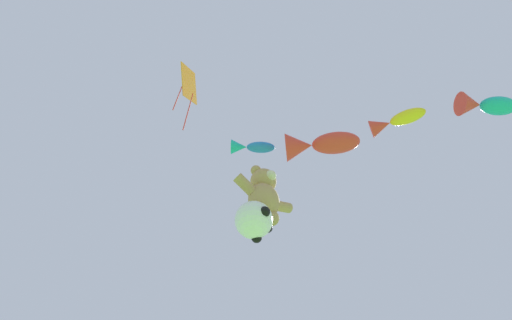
# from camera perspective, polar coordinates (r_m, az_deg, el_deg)

# --- Properties ---
(teddy_bear_kite) EXTENTS (1.87, 0.82, 1.89)m
(teddy_bear_kite) POSITION_cam_1_polar(r_m,az_deg,el_deg) (10.46, 1.13, -4.90)
(teddy_bear_kite) COLOR tan
(soccer_ball_kite) EXTENTS (0.99, 0.99, 0.91)m
(soccer_ball_kite) POSITION_cam_1_polar(r_m,az_deg,el_deg) (9.45, -0.28, -8.60)
(soccer_ball_kite) COLOR white
(fish_kite_cobalt) EXTENTS (1.40, 1.20, 0.48)m
(fish_kite_cobalt) POSITION_cam_1_polar(r_m,az_deg,el_deg) (12.98, -0.89, 1.85)
(fish_kite_cobalt) COLOR blue
(fish_kite_crimson) EXTENTS (2.16, 2.15, 0.88)m
(fish_kite_crimson) POSITION_cam_1_polar(r_m,az_deg,el_deg) (12.31, 8.75, 2.17)
(fish_kite_crimson) COLOR red
(fish_kite_goldfin) EXTENTS (1.30, 1.79, 0.59)m
(fish_kite_goldfin) POSITION_cam_1_polar(r_m,az_deg,el_deg) (13.57, 19.11, 5.23)
(fish_kite_goldfin) COLOR yellow
(fish_kite_teal) EXTENTS (1.84, 1.56, 0.75)m
(fish_kite_teal) POSITION_cam_1_polar(r_m,az_deg,el_deg) (14.06, 29.82, 6.81)
(fish_kite_teal) COLOR #19ADB2
(diamond_kite) EXTENTS (1.23, 0.99, 3.44)m
(diamond_kite) POSITION_cam_1_polar(r_m,az_deg,el_deg) (13.01, -9.61, 10.36)
(diamond_kite) COLOR orange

